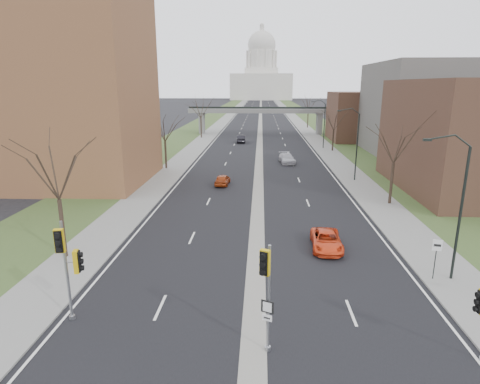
# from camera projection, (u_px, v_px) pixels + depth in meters

# --- Properties ---
(ground) EXTENTS (700.00, 700.00, 0.00)m
(ground) POSITION_uv_depth(u_px,v_px,m) (254.00, 333.00, 19.04)
(ground) COLOR black
(ground) RESTS_ON ground
(road_surface) EXTENTS (20.00, 600.00, 0.01)m
(road_surface) POSITION_uv_depth(u_px,v_px,m) (261.00, 114.00, 163.75)
(road_surface) COLOR black
(road_surface) RESTS_ON ground
(median_strip) EXTENTS (1.20, 600.00, 0.02)m
(median_strip) POSITION_uv_depth(u_px,v_px,m) (261.00, 114.00, 163.75)
(median_strip) COLOR gray
(median_strip) RESTS_ON ground
(sidewalk_right) EXTENTS (4.00, 600.00, 0.12)m
(sidewalk_right) POSITION_uv_depth(u_px,v_px,m) (290.00, 114.00, 163.14)
(sidewalk_right) COLOR gray
(sidewalk_right) RESTS_ON ground
(sidewalk_left) EXTENTS (4.00, 600.00, 0.12)m
(sidewalk_left) POSITION_uv_depth(u_px,v_px,m) (231.00, 114.00, 164.34)
(sidewalk_left) COLOR gray
(sidewalk_left) RESTS_ON ground
(grass_verge_right) EXTENTS (8.00, 600.00, 0.10)m
(grass_verge_right) POSITION_uv_depth(u_px,v_px,m) (305.00, 114.00, 162.84)
(grass_verge_right) COLOR #314520
(grass_verge_right) RESTS_ON ground
(grass_verge_left) EXTENTS (8.00, 600.00, 0.10)m
(grass_verge_left) POSITION_uv_depth(u_px,v_px,m) (217.00, 114.00, 164.64)
(grass_verge_left) COLOR #314520
(grass_verge_left) RESTS_ON ground
(apartment_building) EXTENTS (25.00, 16.00, 22.00)m
(apartment_building) POSITION_uv_depth(u_px,v_px,m) (35.00, 89.00, 46.44)
(apartment_building) COLOR brown
(apartment_building) RESTS_ON ground
(commercial_block_mid) EXTENTS (18.00, 22.00, 15.00)m
(commercial_block_mid) POSITION_uv_depth(u_px,v_px,m) (430.00, 110.00, 65.87)
(commercial_block_mid) COLOR #5C5A54
(commercial_block_mid) RESTS_ON ground
(commercial_block_far) EXTENTS (14.00, 14.00, 10.00)m
(commercial_block_far) POSITION_uv_depth(u_px,v_px,m) (365.00, 117.00, 84.18)
(commercial_block_far) COLOR #503225
(commercial_block_far) RESTS_ON ground
(pedestrian_bridge) EXTENTS (34.00, 3.00, 6.45)m
(pedestrian_bridge) POSITION_uv_depth(u_px,v_px,m) (260.00, 114.00, 94.97)
(pedestrian_bridge) COLOR slate
(pedestrian_bridge) RESTS_ON ground
(capitol) EXTENTS (48.00, 42.00, 55.75)m
(capitol) POSITION_uv_depth(u_px,v_px,m) (261.00, 76.00, 322.96)
(capitol) COLOR silver
(capitol) RESTS_ON ground
(streetlight_near) EXTENTS (2.61, 0.20, 8.70)m
(streetlight_near) POSITION_uv_depth(u_px,v_px,m) (453.00, 167.00, 22.48)
(streetlight_near) COLOR black
(streetlight_near) RESTS_ON sidewalk_right
(streetlight_mid) EXTENTS (2.61, 0.20, 8.70)m
(streetlight_mid) POSITION_uv_depth(u_px,v_px,m) (352.00, 124.00, 47.57)
(streetlight_mid) COLOR black
(streetlight_mid) RESTS_ON sidewalk_right
(streetlight_far) EXTENTS (2.61, 0.20, 8.70)m
(streetlight_far) POSITION_uv_depth(u_px,v_px,m) (321.00, 110.00, 72.65)
(streetlight_far) COLOR black
(streetlight_far) RESTS_ON sidewalk_right
(tree_left_a) EXTENTS (7.20, 7.20, 9.40)m
(tree_left_a) POSITION_uv_depth(u_px,v_px,m) (55.00, 162.00, 25.69)
(tree_left_a) COLOR #382B21
(tree_left_a) RESTS_ON sidewalk_left
(tree_left_b) EXTENTS (6.75, 6.75, 8.81)m
(tree_left_b) POSITION_uv_depth(u_px,v_px,m) (164.00, 124.00, 54.74)
(tree_left_b) COLOR #382B21
(tree_left_b) RESTS_ON sidewalk_left
(tree_left_c) EXTENTS (7.65, 7.65, 9.99)m
(tree_left_c) POSITION_uv_depth(u_px,v_px,m) (201.00, 106.00, 87.33)
(tree_left_c) COLOR #382B21
(tree_left_c) RESTS_ON sidewalk_left
(tree_right_a) EXTENTS (7.20, 7.20, 9.40)m
(tree_right_a) POSITION_uv_depth(u_px,v_px,m) (396.00, 137.00, 37.90)
(tree_right_a) COLOR #382B21
(tree_right_a) RESTS_ON sidewalk_right
(tree_right_b) EXTENTS (6.30, 6.30, 8.22)m
(tree_right_b) POSITION_uv_depth(u_px,v_px,m) (334.00, 118.00, 69.95)
(tree_right_b) COLOR #382B21
(tree_right_b) RESTS_ON sidewalk_right
(tree_right_c) EXTENTS (7.65, 7.65, 9.99)m
(tree_right_c) POSITION_uv_depth(u_px,v_px,m) (309.00, 102.00, 108.22)
(tree_right_c) COLOR #382B21
(tree_right_c) RESTS_ON sidewalk_right
(signal_pole_left) EXTENTS (0.88, 1.07, 5.22)m
(signal_pole_left) POSITION_uv_depth(u_px,v_px,m) (68.00, 258.00, 19.16)
(signal_pole_left) COLOR gray
(signal_pole_left) RESTS_ON ground
(signal_pole_median) EXTENTS (0.73, 0.84, 5.02)m
(signal_pole_median) POSITION_uv_depth(u_px,v_px,m) (266.00, 281.00, 16.68)
(signal_pole_median) COLOR gray
(signal_pole_median) RESTS_ON ground
(speed_limit_sign) EXTENTS (0.54, 0.14, 2.51)m
(speed_limit_sign) POSITION_uv_depth(u_px,v_px,m) (436.00, 252.00, 23.72)
(speed_limit_sign) COLOR black
(speed_limit_sign) RESTS_ON sidewalk_right
(car_left_near) EXTENTS (1.76, 3.84, 1.28)m
(car_left_near) POSITION_uv_depth(u_px,v_px,m) (223.00, 180.00, 47.17)
(car_left_near) COLOR #9A3511
(car_left_near) RESTS_ON ground
(car_left_far) EXTENTS (1.93, 4.77, 1.54)m
(car_left_far) POSITION_uv_depth(u_px,v_px,m) (241.00, 139.00, 82.06)
(car_left_far) COLOR black
(car_left_far) RESTS_ON ground
(car_right_near) EXTENTS (2.29, 4.59, 1.25)m
(car_right_near) POSITION_uv_depth(u_px,v_px,m) (326.00, 240.00, 28.74)
(car_right_near) COLOR red
(car_right_near) RESTS_ON ground
(car_right_mid) EXTENTS (2.62, 5.19, 1.44)m
(car_right_mid) POSITION_uv_depth(u_px,v_px,m) (287.00, 158.00, 60.28)
(car_right_mid) COLOR #A7A6AE
(car_right_mid) RESTS_ON ground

